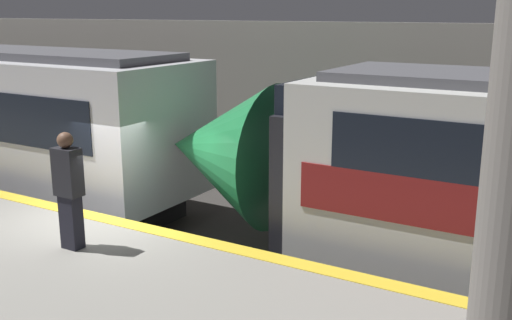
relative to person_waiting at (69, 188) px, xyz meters
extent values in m
plane|color=#33302D|center=(-0.63, 1.27, -2.03)|extent=(120.00, 120.00, 0.00)
cube|color=gold|center=(-0.63, 1.12, -0.88)|extent=(40.00, 0.30, 0.01)
cube|color=#9E998E|center=(-0.63, 7.18, 0.06)|extent=(50.00, 0.15, 4.17)
cone|color=#238447|center=(0.35, 3.32, -0.10)|extent=(2.20, 2.59, 2.59)
sphere|color=#F2EFCC|center=(1.30, 3.32, -0.50)|extent=(0.20, 0.20, 0.20)
cube|color=black|center=(2.25, 3.32, -0.18)|extent=(0.25, 2.85, 2.18)
cube|color=black|center=(2.25, 3.32, 0.91)|extent=(0.25, 2.56, 0.87)
sphere|color=#EA4C42|center=(2.09, 2.66, -0.56)|extent=(0.18, 0.18, 0.18)
sphere|color=#EA4C42|center=(2.09, 3.97, -0.56)|extent=(0.18, 0.18, 0.18)
cube|color=black|center=(0.00, 0.00, -0.49)|extent=(0.28, 0.20, 0.78)
cube|color=#232328|center=(0.00, 0.00, 0.23)|extent=(0.38, 0.24, 0.68)
sphere|color=brown|center=(0.00, 0.00, 0.68)|extent=(0.22, 0.22, 0.22)
camera|label=1|loc=(6.27, -5.53, 2.40)|focal=42.00mm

